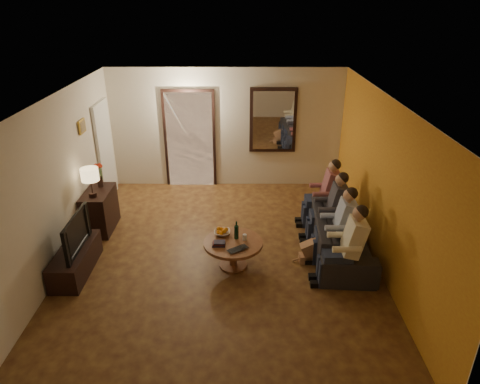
{
  "coord_description": "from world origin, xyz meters",
  "views": [
    {
      "loc": [
        0.31,
        -5.95,
        3.96
      ],
      "look_at": [
        0.3,
        0.3,
        1.05
      ],
      "focal_mm": 32.0,
      "sensor_mm": 36.0,
      "label": 1
    }
  ],
  "objects_px": {
    "tv_stand": "(76,260)",
    "bowl": "(222,233)",
    "dresser": "(100,210)",
    "person_a": "(348,249)",
    "coffee_table": "(233,254)",
    "sofa": "(340,234)",
    "wine_bottle": "(236,230)",
    "laptop": "(240,251)",
    "person_b": "(340,228)",
    "dog": "(315,247)",
    "table_lamp": "(91,183)",
    "person_d": "(326,196)",
    "tv": "(70,233)",
    "person_c": "(332,211)"
  },
  "relations": [
    {
      "from": "tv_stand",
      "to": "bowl",
      "type": "distance_m",
      "value": 2.31
    },
    {
      "from": "table_lamp",
      "to": "coffee_table",
      "type": "height_order",
      "value": "table_lamp"
    },
    {
      "from": "person_c",
      "to": "laptop",
      "type": "height_order",
      "value": "person_c"
    },
    {
      "from": "wine_bottle",
      "to": "tv_stand",
      "type": "bearing_deg",
      "value": -174.16
    },
    {
      "from": "tv_stand",
      "to": "person_c",
      "type": "relative_size",
      "value": 1.02
    },
    {
      "from": "coffee_table",
      "to": "sofa",
      "type": "bearing_deg",
      "value": 14.46
    },
    {
      "from": "tv",
      "to": "person_d",
      "type": "relative_size",
      "value": 0.82
    },
    {
      "from": "dresser",
      "to": "wine_bottle",
      "type": "distance_m",
      "value": 2.73
    },
    {
      "from": "tv_stand",
      "to": "wine_bottle",
      "type": "xyz_separation_m",
      "value": [
        2.49,
        0.25,
        0.4
      ]
    },
    {
      "from": "person_b",
      "to": "table_lamp",
      "type": "bearing_deg",
      "value": 168.89
    },
    {
      "from": "table_lamp",
      "to": "laptop",
      "type": "relative_size",
      "value": 1.64
    },
    {
      "from": "person_d",
      "to": "dog",
      "type": "xyz_separation_m",
      "value": [
        -0.37,
        -1.24,
        -0.32
      ]
    },
    {
      "from": "person_b",
      "to": "person_d",
      "type": "height_order",
      "value": "same"
    },
    {
      "from": "dresser",
      "to": "person_a",
      "type": "height_order",
      "value": "person_a"
    },
    {
      "from": "person_d",
      "to": "wine_bottle",
      "type": "height_order",
      "value": "person_d"
    },
    {
      "from": "tv_stand",
      "to": "person_d",
      "type": "xyz_separation_m",
      "value": [
        4.13,
        1.51,
        0.4
      ]
    },
    {
      "from": "tv_stand",
      "to": "wine_bottle",
      "type": "bearing_deg",
      "value": 5.84
    },
    {
      "from": "sofa",
      "to": "person_b",
      "type": "xyz_separation_m",
      "value": [
        -0.1,
        -0.3,
        0.28
      ]
    },
    {
      "from": "tv",
      "to": "dog",
      "type": "distance_m",
      "value": 3.79
    },
    {
      "from": "tv",
      "to": "coffee_table",
      "type": "height_order",
      "value": "tv"
    },
    {
      "from": "coffee_table",
      "to": "person_b",
      "type": "bearing_deg",
      "value": 5.41
    },
    {
      "from": "sofa",
      "to": "table_lamp",
      "type": "bearing_deg",
      "value": 86.87
    },
    {
      "from": "sofa",
      "to": "person_b",
      "type": "height_order",
      "value": "person_b"
    },
    {
      "from": "tv",
      "to": "coffee_table",
      "type": "distance_m",
      "value": 2.49
    },
    {
      "from": "tv_stand",
      "to": "dog",
      "type": "distance_m",
      "value": 3.77
    },
    {
      "from": "person_b",
      "to": "bowl",
      "type": "height_order",
      "value": "person_b"
    },
    {
      "from": "tv",
      "to": "person_a",
      "type": "relative_size",
      "value": 0.82
    },
    {
      "from": "coffee_table",
      "to": "tv_stand",
      "type": "bearing_deg",
      "value": -176.37
    },
    {
      "from": "tv_stand",
      "to": "sofa",
      "type": "distance_m",
      "value": 4.27
    },
    {
      "from": "sofa",
      "to": "person_c",
      "type": "relative_size",
      "value": 1.83
    },
    {
      "from": "table_lamp",
      "to": "person_d",
      "type": "distance_m",
      "value": 4.17
    },
    {
      "from": "person_a",
      "to": "dog",
      "type": "distance_m",
      "value": 0.74
    },
    {
      "from": "dresser",
      "to": "laptop",
      "type": "relative_size",
      "value": 2.6
    },
    {
      "from": "person_c",
      "to": "dog",
      "type": "bearing_deg",
      "value": -119.89
    },
    {
      "from": "person_a",
      "to": "bowl",
      "type": "height_order",
      "value": "person_a"
    },
    {
      "from": "person_a",
      "to": "dog",
      "type": "xyz_separation_m",
      "value": [
        -0.37,
        0.56,
        -0.32
      ]
    },
    {
      "from": "sofa",
      "to": "laptop",
      "type": "relative_size",
      "value": 6.69
    },
    {
      "from": "person_c",
      "to": "wine_bottle",
      "type": "relative_size",
      "value": 3.87
    },
    {
      "from": "person_d",
      "to": "laptop",
      "type": "relative_size",
      "value": 3.65
    },
    {
      "from": "dresser",
      "to": "table_lamp",
      "type": "height_order",
      "value": "table_lamp"
    },
    {
      "from": "table_lamp",
      "to": "laptop",
      "type": "distance_m",
      "value": 2.89
    },
    {
      "from": "person_a",
      "to": "laptop",
      "type": "bearing_deg",
      "value": 174.19
    },
    {
      "from": "tv",
      "to": "bowl",
      "type": "distance_m",
      "value": 2.3
    },
    {
      "from": "bowl",
      "to": "person_d",
      "type": "bearing_deg",
      "value": 31.47
    },
    {
      "from": "dresser",
      "to": "laptop",
      "type": "distance_m",
      "value": 2.94
    },
    {
      "from": "sofa",
      "to": "tv",
      "type": "bearing_deg",
      "value": 102.03
    },
    {
      "from": "dresser",
      "to": "dog",
      "type": "relative_size",
      "value": 1.52
    },
    {
      "from": "bowl",
      "to": "tv_stand",
      "type": "bearing_deg",
      "value": -170.6
    },
    {
      "from": "person_c",
      "to": "table_lamp",
      "type": "bearing_deg",
      "value": 177.08
    },
    {
      "from": "table_lamp",
      "to": "coffee_table",
      "type": "xyz_separation_m",
      "value": [
        2.44,
        -0.97,
        -0.8
      ]
    }
  ]
}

